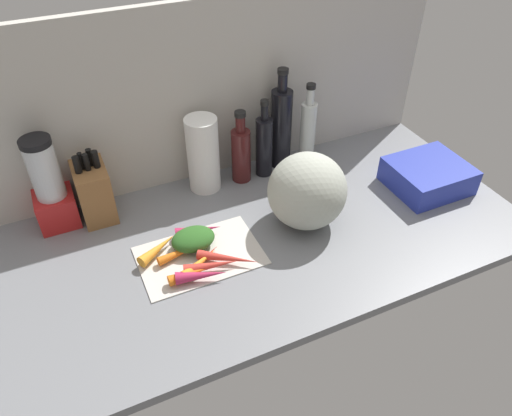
% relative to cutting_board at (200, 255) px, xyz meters
% --- Properties ---
extents(ground_plane, '(1.70, 0.80, 0.03)m').
position_rel_cutting_board_xyz_m(ground_plane, '(0.18, 0.02, -0.02)').
color(ground_plane, slate).
extents(wall_back, '(1.70, 0.03, 0.60)m').
position_rel_cutting_board_xyz_m(wall_back, '(0.18, 0.41, 0.30)').
color(wall_back, '#BCB7AD').
rests_on(wall_back, ground_plane).
extents(cutting_board, '(0.36, 0.23, 0.01)m').
position_rel_cutting_board_xyz_m(cutting_board, '(0.00, 0.00, 0.00)').
color(cutting_board, beige).
rests_on(cutting_board, ground_plane).
extents(carrot_0, '(0.13, 0.03, 0.03)m').
position_rel_cutting_board_xyz_m(carrot_0, '(-0.05, -0.08, 0.02)').
color(carrot_0, orange).
rests_on(carrot_0, cutting_board).
extents(carrot_1, '(0.14, 0.06, 0.03)m').
position_rel_cutting_board_xyz_m(carrot_1, '(0.03, 0.08, 0.02)').
color(carrot_1, '#B2264C').
rests_on(carrot_1, cutting_board).
extents(carrot_2, '(0.16, 0.13, 0.03)m').
position_rel_cutting_board_xyz_m(carrot_2, '(0.06, -0.06, 0.02)').
color(carrot_2, red).
rests_on(carrot_2, cutting_board).
extents(carrot_3, '(0.15, 0.07, 0.04)m').
position_rel_cutting_board_xyz_m(carrot_3, '(-0.03, -0.10, 0.02)').
color(carrot_3, '#B2264C').
rests_on(carrot_3, cutting_board).
extents(carrot_4, '(0.14, 0.10, 0.03)m').
position_rel_cutting_board_xyz_m(carrot_4, '(-0.11, 0.06, 0.02)').
color(carrot_4, orange).
rests_on(carrot_4, cutting_board).
extents(carrot_5, '(0.16, 0.10, 0.02)m').
position_rel_cutting_board_xyz_m(carrot_5, '(-0.02, -0.04, 0.01)').
color(carrot_5, red).
rests_on(carrot_5, cutting_board).
extents(carrot_6, '(0.16, 0.06, 0.03)m').
position_rel_cutting_board_xyz_m(carrot_6, '(0.01, -0.07, 0.02)').
color(carrot_6, red).
rests_on(carrot_6, cutting_board).
extents(carrot_7, '(0.13, 0.09, 0.03)m').
position_rel_cutting_board_xyz_m(carrot_7, '(-0.02, -0.05, 0.02)').
color(carrot_7, orange).
rests_on(carrot_7, cutting_board).
extents(carrot_8, '(0.18, 0.05, 0.03)m').
position_rel_cutting_board_xyz_m(carrot_8, '(-0.04, 0.02, 0.02)').
color(carrot_8, orange).
rests_on(carrot_8, cutting_board).
extents(carrot_greens_pile, '(0.13, 0.10, 0.06)m').
position_rel_cutting_board_xyz_m(carrot_greens_pile, '(-0.00, 0.04, 0.03)').
color(carrot_greens_pile, '#2D6023').
rests_on(carrot_greens_pile, cutting_board).
extents(winter_squash, '(0.24, 0.24, 0.24)m').
position_rel_cutting_board_xyz_m(winter_squash, '(0.36, 0.01, 0.12)').
color(winter_squash, '#B2B7A8').
rests_on(winter_squash, ground_plane).
extents(knife_block, '(0.10, 0.16, 0.24)m').
position_rel_cutting_board_xyz_m(knife_block, '(-0.23, 0.32, 0.09)').
color(knife_block, brown).
rests_on(knife_block, ground_plane).
extents(blender_appliance, '(0.12, 0.12, 0.31)m').
position_rel_cutting_board_xyz_m(blender_appliance, '(-0.35, 0.33, 0.13)').
color(blender_appliance, red).
rests_on(blender_appliance, ground_plane).
extents(paper_towel_roll, '(0.11, 0.11, 0.26)m').
position_rel_cutting_board_xyz_m(paper_towel_roll, '(0.13, 0.32, 0.13)').
color(paper_towel_roll, white).
rests_on(paper_towel_roll, ground_plane).
extents(bottle_0, '(0.07, 0.07, 0.26)m').
position_rel_cutting_board_xyz_m(bottle_0, '(0.27, 0.31, 0.10)').
color(bottle_0, '#471919').
rests_on(bottle_0, ground_plane).
extents(bottle_1, '(0.06, 0.06, 0.29)m').
position_rel_cutting_board_xyz_m(bottle_1, '(0.35, 0.31, 0.11)').
color(bottle_1, black).
rests_on(bottle_1, ground_plane).
extents(bottle_2, '(0.07, 0.07, 0.37)m').
position_rel_cutting_board_xyz_m(bottle_2, '(0.43, 0.34, 0.15)').
color(bottle_2, black).
rests_on(bottle_2, ground_plane).
extents(bottle_3, '(0.06, 0.06, 0.31)m').
position_rel_cutting_board_xyz_m(bottle_3, '(0.52, 0.31, 0.13)').
color(bottle_3, silver).
rests_on(bottle_3, ground_plane).
extents(dish_rack, '(0.25, 0.22, 0.09)m').
position_rel_cutting_board_xyz_m(dish_rack, '(0.83, -0.00, 0.04)').
color(dish_rack, '#2838AD').
rests_on(dish_rack, ground_plane).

